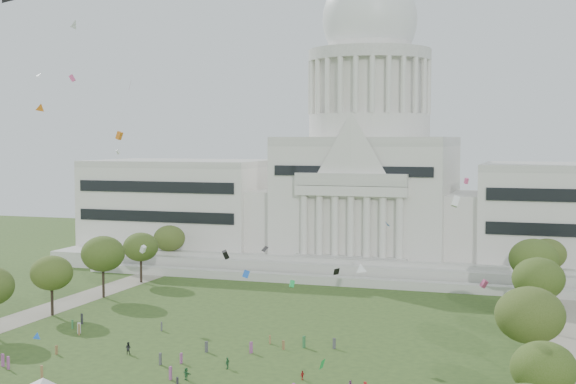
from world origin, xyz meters
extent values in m
cube|color=#BBB8AF|center=(0.00, 115.00, 2.00)|extent=(160.00, 60.00, 4.00)
cube|color=#BBB8AF|center=(0.00, 82.00, 1.00)|extent=(130.00, 3.00, 2.00)
cube|color=#BBB8AF|center=(0.00, 90.00, 2.50)|extent=(140.00, 3.00, 5.00)
cube|color=silver|center=(-55.00, 114.00, 15.00)|extent=(50.00, 34.00, 22.00)
cube|color=silver|center=(-27.00, 112.00, 12.00)|extent=(12.00, 26.00, 16.00)
cube|color=silver|center=(27.00, 112.00, 12.00)|extent=(12.00, 26.00, 16.00)
cube|color=silver|center=(0.00, 114.00, 18.00)|extent=(44.00, 38.00, 28.00)
cube|color=silver|center=(0.00, 94.00, 21.20)|extent=(28.00, 3.00, 2.40)
cube|color=black|center=(-55.00, 96.80, 17.00)|extent=(46.00, 0.40, 11.00)
cylinder|color=silver|center=(0.00, 114.00, 37.40)|extent=(32.00, 32.00, 6.00)
cylinder|color=silver|center=(0.00, 114.00, 47.40)|extent=(28.00, 28.00, 14.00)
cylinder|color=#BBB8AF|center=(0.00, 114.00, 55.90)|extent=(32.40, 32.40, 3.00)
cylinder|color=silver|center=(0.00, 114.00, 61.40)|extent=(22.00, 22.00, 8.00)
ellipsoid|color=silver|center=(0.00, 114.00, 65.40)|extent=(25.00, 25.00, 26.20)
cube|color=gray|center=(-48.00, 30.00, 0.02)|extent=(8.00, 160.00, 0.04)
cube|color=gray|center=(48.00, 30.00, 0.02)|extent=(8.00, 160.00, 0.04)
ellipsoid|color=#355217|center=(46.22, -1.75, 7.68)|extent=(7.58, 7.58, 6.20)
cylinder|color=black|center=(44.17, 17.44, 3.10)|extent=(0.56, 0.56, 6.20)
ellipsoid|color=#394B1A|center=(44.17, 17.44, 9.68)|extent=(9.55, 9.55, 7.82)
cylinder|color=black|center=(-44.09, 33.92, 2.64)|extent=(0.56, 0.56, 5.27)
ellipsoid|color=#3B5119|center=(-44.09, 33.92, 8.23)|extent=(8.12, 8.12, 6.65)
cylinder|color=black|center=(44.40, 34.48, 2.28)|extent=(0.56, 0.56, 4.56)
ellipsoid|color=#364716|center=(44.40, 34.48, 7.11)|extent=(7.01, 7.01, 5.74)
cylinder|color=black|center=(-44.08, 52.42, 3.02)|extent=(0.56, 0.56, 6.03)
ellipsoid|color=#304915|center=(-44.08, 52.42, 9.41)|extent=(9.29, 9.29, 7.60)
cylinder|color=black|center=(44.76, 50.04, 2.98)|extent=(0.56, 0.56, 5.97)
ellipsoid|color=#2F4814|center=(44.76, 50.04, 9.31)|extent=(9.19, 9.19, 7.52)
cylinder|color=black|center=(-45.22, 71.01, 2.70)|extent=(0.56, 0.56, 5.41)
ellipsoid|color=#304716|center=(-45.22, 71.01, 8.44)|extent=(8.33, 8.33, 6.81)
cylinder|color=black|center=(43.49, 70.19, 3.19)|extent=(0.56, 0.56, 6.37)
ellipsoid|color=#375019|center=(43.49, 70.19, 9.94)|extent=(9.82, 9.82, 8.03)
cylinder|color=black|center=(-46.87, 89.14, 2.66)|extent=(0.56, 0.56, 5.32)
ellipsoid|color=#3E4F1C|center=(-46.87, 89.14, 8.29)|extent=(8.19, 8.19, 6.70)
cylinder|color=black|center=(45.96, 88.13, 2.73)|extent=(0.56, 0.56, 5.47)
ellipsoid|color=#3C4C1B|center=(45.96, 88.13, 8.53)|extent=(8.42, 8.42, 6.89)
imported|color=#33723F|center=(1.80, 11.14, 0.87)|extent=(0.69, 1.09, 1.75)
imported|color=#33723F|center=(-1.59, 4.25, 0.88)|extent=(1.75, 1.33, 1.77)
imported|color=#26262B|center=(-16.25, 13.82, 0.96)|extent=(0.98, 0.66, 1.92)
imported|color=#B21E1E|center=(13.89, 9.42, 0.66)|extent=(0.67, 0.88, 1.33)
cube|color=#26262B|center=(-1.23, 0.72, 0.73)|extent=(0.43, 0.45, 1.46)
cube|color=#4C4C51|center=(13.78, 27.10, 0.87)|extent=(0.47, 0.31, 1.73)
cube|color=olive|center=(-26.85, 10.09, 0.72)|extent=(0.29, 0.41, 1.45)
cube|color=silver|center=(-31.09, 23.00, 0.97)|extent=(0.48, 0.59, 1.93)
cube|color=#994C8C|center=(-28.79, 0.86, 0.95)|extent=(0.59, 0.55, 1.91)
cube|color=#4C4C51|center=(-18.35, 29.29, 0.78)|extent=(0.39, 0.48, 1.57)
cube|color=#26262B|center=(-34.62, 29.35, 0.96)|extent=(0.58, 0.58, 1.91)
cube|color=#994C8C|center=(-3.76, 3.69, 0.94)|extent=(0.37, 0.53, 1.89)
cube|color=olive|center=(6.17, 23.99, 0.75)|extent=(0.47, 0.43, 1.50)
cube|color=#33723F|center=(8.97, 26.13, 0.97)|extent=(0.39, 0.55, 1.94)
cube|color=#4C4C51|center=(-4.97, 18.69, 0.87)|extent=(0.43, 0.53, 1.73)
cube|color=olive|center=(-21.16, -1.73, 0.98)|extent=(0.58, 0.60, 1.95)
cube|color=#4C4C51|center=(-8.57, 9.90, 0.91)|extent=(0.37, 0.52, 1.83)
cube|color=#994C8C|center=(1.98, 20.39, 0.90)|extent=(0.47, 0.56, 1.80)
cube|color=olive|center=(2.87, 26.79, 0.72)|extent=(0.38, 0.45, 1.45)
cube|color=#994C8C|center=(-5.97, 11.66, 0.80)|extent=(0.32, 0.45, 1.59)
cube|color=#994C8C|center=(-30.58, 1.90, 0.94)|extent=(0.58, 0.48, 1.88)
cube|color=olive|center=(-30.50, 22.07, 0.95)|extent=(0.55, 0.59, 1.90)
cube|color=#33723F|center=(-34.23, 25.74, 0.79)|extent=(0.40, 0.49, 1.59)
camera|label=1|loc=(46.70, -96.22, 33.79)|focal=50.00mm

